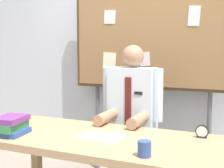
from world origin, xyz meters
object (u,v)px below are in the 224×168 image
object	(u,v)px
person	(132,129)
open_notebook	(101,137)
desk	(101,149)
bulletin_board	(149,39)
coffee_mug	(144,149)
book_stack	(11,125)
desk_clock	(202,132)

from	to	relation	value
person	open_notebook	distance (m)	0.66
person	open_notebook	size ratio (longest dim) A/B	4.61
desk	bulletin_board	size ratio (longest dim) A/B	0.87
desk	coffee_mug	distance (m)	0.50
desk	book_stack	xyz separation A→B (m)	(-0.61, -0.21, 0.15)
book_stack	coffee_mug	xyz separation A→B (m)	(1.01, -0.05, -0.02)
bulletin_board	coffee_mug	world-z (taller)	bulletin_board
bulletin_board	open_notebook	size ratio (longest dim) A/B	6.65
person	bulletin_board	bearing A→B (deg)	90.03
bulletin_board	book_stack	distance (m)	1.59
coffee_mug	open_notebook	bearing A→B (deg)	148.09
book_stack	desk_clock	size ratio (longest dim) A/B	2.86
person	bulletin_board	world-z (taller)	bulletin_board
desk	book_stack	distance (m)	0.66
coffee_mug	bulletin_board	bearing A→B (deg)	106.36
desk	bulletin_board	distance (m)	1.36
bulletin_board	desk_clock	xyz separation A→B (m)	(0.65, -0.85, -0.67)
coffee_mug	desk	bearing A→B (deg)	146.69
bulletin_board	desk	bearing A→B (deg)	-89.99
desk	book_stack	bearing A→B (deg)	-160.89
desk	open_notebook	world-z (taller)	open_notebook
bulletin_board	book_stack	xyz separation A→B (m)	(-0.61, -1.32, -0.64)
bulletin_board	desk_clock	bearing A→B (deg)	-52.67
desk_clock	coffee_mug	size ratio (longest dim) A/B	0.99
book_stack	desk_clock	xyz separation A→B (m)	(1.26, 0.47, -0.03)
book_stack	open_notebook	world-z (taller)	book_stack
book_stack	desk_clock	distance (m)	1.34
bulletin_board	person	bearing A→B (deg)	-89.97
book_stack	coffee_mug	size ratio (longest dim) A/B	2.82
open_notebook	desk_clock	bearing A→B (deg)	23.68
open_notebook	coffee_mug	size ratio (longest dim) A/B	3.27
open_notebook	desk_clock	xyz separation A→B (m)	(0.64, 0.28, 0.03)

